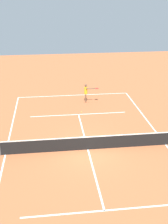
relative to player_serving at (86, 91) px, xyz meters
name	(u,v)px	position (x,y,z in m)	size (l,w,h in m)	color
ground_plane	(88,149)	(1.02, 8.59, -1.05)	(60.00, 60.00, 0.00)	#B76038
court_lines	(88,149)	(1.02, 8.59, -1.05)	(10.76, 21.35, 0.01)	white
tennis_net	(88,143)	(1.02, 8.59, -0.55)	(11.36, 0.10, 1.07)	#4C4C51
player_serving	(86,91)	(0.00, 0.00, 0.00)	(1.28, 0.63, 1.76)	brown
tennis_ball	(81,112)	(0.72, 2.33, -1.01)	(0.07, 0.07, 0.07)	#CCE033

